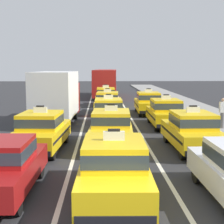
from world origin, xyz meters
TOP-DOWN VIEW (x-y plane):
  - lane_stripe_left_center at (-1.60, 20.00)m, footprint 0.14×80.00m
  - lane_stripe_center_right at (1.60, 20.00)m, footprint 0.14×80.00m
  - sidewalk_curb at (7.20, 15.00)m, footprint 4.00×90.00m
  - sedan_left_nearest at (-3.27, 3.22)m, footprint 1.84×4.33m
  - taxi_left_second at (-3.05, 8.32)m, footprint 2.09×4.66m
  - box_truck_left_third at (-3.27, 15.79)m, footprint 2.50×7.04m
  - taxi_center_nearest at (-0.17, 2.74)m, footprint 1.92×4.60m
  - taxi_center_second at (-0.06, 8.82)m, footprint 2.03×4.64m
  - taxi_center_third at (-0.06, 14.47)m, footprint 1.86×4.58m
  - taxi_center_fourth at (0.01, 20.08)m, footprint 2.07×4.66m
  - taxi_center_fifth at (-0.05, 25.48)m, footprint 1.88×4.58m
  - bus_center_sixth at (0.07, 34.88)m, footprint 3.03×11.31m
  - taxi_right_second at (3.38, 8.17)m, footprint 1.87×4.58m
  - taxi_right_third at (3.34, 14.04)m, footprint 1.87×4.58m
  - taxi_right_fourth at (3.09, 19.67)m, footprint 1.93×4.60m
  - pedestrian_by_storefront at (6.31, 12.69)m, footprint 0.36×0.24m

SIDE VIEW (x-z plane):
  - lane_stripe_left_center at x=-1.60m, z-range 0.00..0.01m
  - lane_stripe_center_right at x=1.60m, z-range 0.00..0.01m
  - sidewalk_curb at x=7.20m, z-range 0.00..0.15m
  - sedan_left_nearest at x=-3.27m, z-range 0.06..1.64m
  - taxi_left_second at x=-3.05m, z-range -0.10..1.86m
  - taxi_center_nearest at x=-0.17m, z-range -0.10..1.86m
  - taxi_center_second at x=-0.06m, z-range -0.10..1.86m
  - taxi_center_third at x=-0.06m, z-range -0.10..1.86m
  - taxi_center_fourth at x=0.01m, z-range -0.10..1.86m
  - taxi_center_fifth at x=-0.05m, z-range -0.10..1.86m
  - taxi_right_second at x=3.38m, z-range -0.10..1.86m
  - taxi_right_third at x=3.34m, z-range -0.10..1.86m
  - taxi_right_fourth at x=3.09m, z-range -0.10..1.86m
  - pedestrian_by_storefront at x=6.31m, z-range 0.16..1.86m
  - box_truck_left_third at x=-3.27m, z-range 0.14..3.41m
  - bus_center_sixth at x=0.07m, z-range 0.21..3.43m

